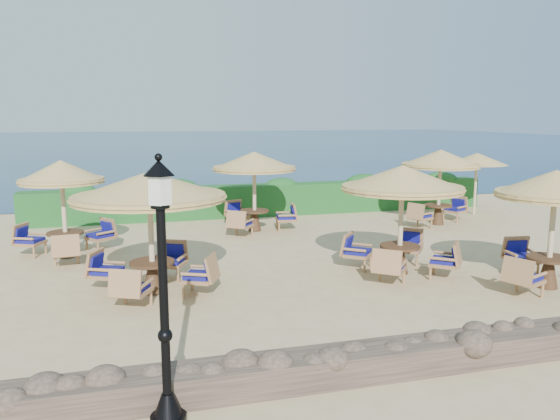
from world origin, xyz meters
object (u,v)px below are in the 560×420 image
(lamp_post, at_px, (164,308))
(cafe_set_0, at_px, (150,205))
(cafe_set_1, at_px, (402,198))
(extra_parasol, at_px, (477,159))
(cafe_set_4, at_px, (254,174))
(cafe_set_2, at_px, (554,207))
(cafe_set_5, at_px, (440,168))
(cafe_set_3, at_px, (63,194))

(lamp_post, distance_m, cafe_set_0, 5.42)
(cafe_set_0, distance_m, cafe_set_1, 5.88)
(lamp_post, bearing_deg, extra_parasol, 43.60)
(cafe_set_4, bearing_deg, extra_parasol, 5.10)
(cafe_set_1, bearing_deg, cafe_set_2, -35.47)
(extra_parasol, relative_size, cafe_set_4, 0.85)
(cafe_set_0, height_order, cafe_set_5, same)
(lamp_post, xyz_separation_m, cafe_set_1, (5.91, 5.35, 0.30))
(cafe_set_2, bearing_deg, cafe_set_1, 144.53)
(cafe_set_0, bearing_deg, lamp_post, -90.40)
(cafe_set_1, bearing_deg, cafe_set_0, 179.45)
(lamp_post, height_order, cafe_set_5, lamp_post)
(cafe_set_0, xyz_separation_m, cafe_set_3, (-2.15, 3.73, -0.19))
(lamp_post, relative_size, cafe_set_0, 1.01)
(lamp_post, xyz_separation_m, cafe_set_5, (10.14, 10.58, 0.45))
(cafe_set_0, height_order, cafe_set_2, same)
(cafe_set_2, height_order, cafe_set_3, same)
(cafe_set_1, relative_size, cafe_set_5, 1.03)
(lamp_post, relative_size, cafe_set_1, 1.13)
(cafe_set_0, bearing_deg, cafe_set_4, 58.40)
(cafe_set_2, bearing_deg, cafe_set_5, 77.77)
(cafe_set_5, bearing_deg, cafe_set_1, -128.95)
(extra_parasol, relative_size, cafe_set_5, 0.85)
(cafe_set_1, height_order, cafe_set_5, same)
(cafe_set_1, distance_m, cafe_set_5, 6.72)
(cafe_set_0, relative_size, cafe_set_3, 1.19)
(cafe_set_2, xyz_separation_m, cafe_set_3, (-10.71, 5.70, -0.10))
(cafe_set_5, bearing_deg, cafe_set_3, -173.32)
(cafe_set_2, bearing_deg, cafe_set_4, 122.77)
(lamp_post, relative_size, extra_parasol, 1.38)
(cafe_set_1, xyz_separation_m, cafe_set_3, (-8.03, 3.79, -0.11))
(cafe_set_2, bearing_deg, lamp_post, -158.17)
(extra_parasol, xyz_separation_m, cafe_set_4, (-9.00, -0.80, -0.27))
(cafe_set_5, bearing_deg, cafe_set_2, -102.23)
(cafe_set_1, height_order, cafe_set_3, same)
(lamp_post, distance_m, extra_parasol, 17.41)
(cafe_set_0, distance_m, cafe_set_5, 11.35)
(lamp_post, xyz_separation_m, cafe_set_4, (3.60, 11.20, 0.35))
(lamp_post, bearing_deg, cafe_set_5, 46.21)
(extra_parasol, xyz_separation_m, cafe_set_0, (-12.56, -6.59, -0.24))
(cafe_set_0, relative_size, cafe_set_1, 1.12)
(cafe_set_1, xyz_separation_m, cafe_set_4, (-2.31, 5.85, 0.05))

